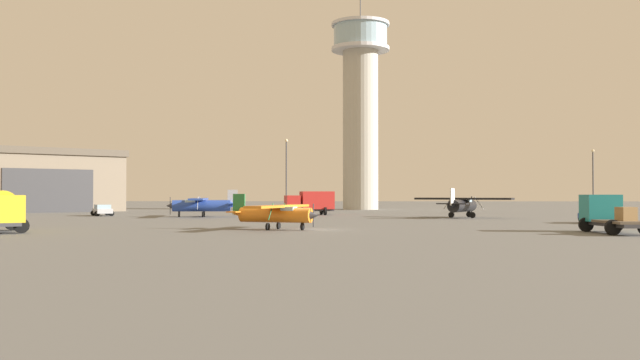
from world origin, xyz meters
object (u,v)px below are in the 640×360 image
Objects in this scene: car_silver at (102,210)px; light_post_north at (286,170)px; airplane_blue at (202,204)px; car_blue at (598,215)px; control_tower at (360,102)px; truck_flatbed_teal at (608,214)px; airplane_orange at (274,213)px; truck_box_red at (311,202)px; airplane_black at (462,204)px; light_post_west at (593,175)px; truck_fuel_tanker_yellow at (0,209)px.

car_silver is 0.43× the size of light_post_north.
airplane_blue reaches higher than car_blue.
control_tower is at bearing 63.08° from light_post_north.
truck_flatbed_teal is at bearing -61.37° from light_post_north.
car_blue is 0.43× the size of light_post_north.
truck_box_red reaches higher than airplane_orange.
car_blue is at bearing -69.35° from control_tower.
truck_flatbed_teal is (22.57, -38.97, -0.39)m from truck_box_red.
airplane_orange is 23.38m from truck_flatbed_teal.
car_blue is at bearing -118.47° from airplane_black.
car_silver is (-31.66, -35.57, -17.55)m from control_tower.
airplane_orange is at bearing 103.80° from airplane_blue.
truck_box_red is (0.63, 36.07, 0.41)m from airplane_orange.
light_post_west is at bearing -173.31° from truck_box_red.
control_tower is 60.76m from car_blue.
control_tower reaches higher than light_post_north.
airplane_blue is at bearing 44.56° from truck_flatbed_teal.
airplane_blue is at bearing 112.14° from airplane_black.
airplane_black reaches higher than airplane_orange.
airplane_black is at bearing -75.42° from control_tower.
control_tower is 73.51m from truck_flatbed_teal.
car_blue is 41.90m from light_post_west.
airplane_blue is 2.40× the size of car_blue.
light_post_west reaches higher than truck_box_red.
airplane_orange is at bearing -171.85° from car_silver.
airplane_black is 42.56m from car_silver.
control_tower is at bearing -71.33° from car_silver.
airplane_orange is 1.35× the size of truck_fuel_tanker_yellow.
airplane_orange reaches higher than car_silver.
control_tower is 3.90× the size of light_post_west.
truck_fuel_tanker_yellow is at bearing 87.66° from truck_flatbed_teal.
airplane_blue reaches higher than truck_fuel_tanker_yellow.
truck_flatbed_teal is 55.58m from light_post_north.
truck_flatbed_teal is at bearing -144.14° from airplane_black.
airplane_black reaches higher than truck_box_red.
control_tower reaches higher than car_blue.
car_blue is (39.29, -15.55, -0.72)m from airplane_blue.
light_post_north is (-21.32, 19.56, 4.54)m from airplane_black.
car_blue is (27.91, 12.41, -0.50)m from airplane_orange.
control_tower is 46.34m from airplane_blue.
airplane_black is 1.63× the size of truck_box_red.
truck_flatbed_teal is at bearing -155.41° from car_silver.
truck_flatbed_teal reaches higher than car_blue.
airplane_orange is at bearing -85.83° from light_post_north.
car_silver is (-47.46, 34.17, -0.52)m from truck_flatbed_teal.
airplane_orange is at bearing 74.41° from truck_box_red.
car_silver is at bearing -131.67° from control_tower.
light_post_west is at bearing 98.61° from truck_fuel_tanker_yellow.
light_post_north is at bearing 35.68° from car_blue.
truck_fuel_tanker_yellow is 44.38m from truck_box_red.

